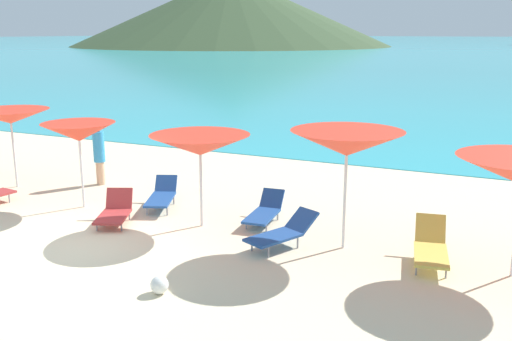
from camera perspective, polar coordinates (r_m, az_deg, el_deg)
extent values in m
cube|color=beige|center=(20.06, 1.55, 1.36)|extent=(50.00, 100.00, 0.30)
cube|color=#2DADBC|center=(237.47, 23.33, 11.64)|extent=(650.00, 440.00, 0.02)
cone|color=#384C2D|center=(164.80, -2.47, 15.61)|extent=(87.96, 87.96, 19.22)
cylinder|color=silver|center=(16.75, -22.94, 1.85)|extent=(0.05, 0.05, 2.02)
cone|color=red|center=(16.60, -23.23, 4.95)|extent=(2.08, 2.08, 0.37)
sphere|color=silver|center=(16.59, -23.27, 5.37)|extent=(0.07, 0.07, 0.07)
cylinder|color=silver|center=(14.25, -16.97, 0.26)|extent=(0.05, 0.05, 1.94)
cone|color=red|center=(14.09, -17.21, 3.67)|extent=(1.79, 1.79, 0.44)
sphere|color=silver|center=(14.06, -17.25, 4.23)|extent=(0.07, 0.07, 0.07)
cylinder|color=silver|center=(12.35, -5.49, -1.29)|extent=(0.06, 0.06, 1.91)
cone|color=red|center=(12.16, -5.58, 2.55)|extent=(2.19, 2.19, 0.45)
sphere|color=silver|center=(12.14, -5.60, 3.21)|extent=(0.07, 0.07, 0.07)
cylinder|color=silver|center=(11.13, 8.84, -2.28)|extent=(0.06, 0.06, 2.21)
cone|color=red|center=(10.90, 9.02, 2.69)|extent=(2.28, 2.28, 0.49)
sphere|color=silver|center=(10.88, 9.05, 3.47)|extent=(0.07, 0.07, 0.07)
cube|color=#1E478C|center=(11.15, 1.72, -6.66)|extent=(0.97, 1.24, 0.05)
cube|color=#1E478C|center=(11.60, 4.58, -4.96)|extent=(0.69, 0.66, 0.39)
cylinder|color=gray|center=(11.16, -0.42, -7.43)|extent=(0.04, 0.04, 0.23)
cylinder|color=gray|center=(10.82, 1.23, -8.12)|extent=(0.04, 0.04, 0.23)
cylinder|color=gray|center=(11.64, 2.50, -6.53)|extent=(0.04, 0.04, 0.23)
cylinder|color=gray|center=(11.32, 4.16, -7.15)|extent=(0.04, 0.04, 0.23)
cylinder|color=gray|center=(15.45, -23.32, -2.56)|extent=(0.04, 0.04, 0.22)
cube|color=#A53333|center=(12.88, -14.05, -4.48)|extent=(0.98, 1.19, 0.05)
cube|color=#A53333|center=(13.39, -13.43, -2.74)|extent=(0.64, 0.47, 0.47)
cylinder|color=gray|center=(12.70, -15.53, -5.39)|extent=(0.04, 0.04, 0.18)
cylinder|color=gray|center=(12.57, -13.23, -5.46)|extent=(0.04, 0.04, 0.18)
cylinder|color=gray|center=(13.36, -14.67, -4.39)|extent=(0.04, 0.04, 0.18)
cylinder|color=gray|center=(13.23, -12.47, -4.44)|extent=(0.04, 0.04, 0.18)
cube|color=#D8BF4C|center=(10.79, 17.00, -8.04)|extent=(0.78, 1.27, 0.05)
cube|color=#D8BF4C|center=(11.45, 16.95, -5.55)|extent=(0.61, 0.50, 0.49)
cylinder|color=gray|center=(10.49, 15.65, -9.42)|extent=(0.04, 0.04, 0.23)
cylinder|color=gray|center=(10.51, 18.37, -9.55)|extent=(0.04, 0.04, 0.23)
cylinder|color=gray|center=(11.26, 15.61, -7.78)|extent=(0.04, 0.04, 0.23)
cylinder|color=gray|center=(11.29, 18.13, -7.92)|extent=(0.04, 0.04, 0.23)
cube|color=#1E478C|center=(13.77, -9.50, -2.86)|extent=(0.99, 1.36, 0.05)
cube|color=#1E478C|center=(14.45, -8.93, -1.30)|extent=(0.62, 0.52, 0.39)
cylinder|color=gray|center=(13.49, -10.80, -3.89)|extent=(0.04, 0.04, 0.23)
cylinder|color=gray|center=(13.39, -8.82, -3.94)|extent=(0.04, 0.04, 0.23)
cylinder|color=gray|center=(14.30, -10.04, -2.85)|extent=(0.04, 0.04, 0.23)
cylinder|color=gray|center=(14.21, -8.17, -2.88)|extent=(0.04, 0.04, 0.23)
cube|color=#1E478C|center=(12.56, 0.56, -4.55)|extent=(0.64, 1.20, 0.05)
cube|color=#1E478C|center=(13.17, 1.61, -2.82)|extent=(0.54, 0.42, 0.41)
cylinder|color=gray|center=(12.34, -0.99, -5.45)|extent=(0.04, 0.04, 0.18)
cylinder|color=gray|center=(12.20, 1.04, -5.68)|extent=(0.04, 0.04, 0.18)
cylinder|color=gray|center=(13.06, 0.24, -4.35)|extent=(0.04, 0.04, 0.18)
cylinder|color=gray|center=(12.93, 2.17, -4.56)|extent=(0.04, 0.04, 0.18)
cylinder|color=#DBAA84|center=(16.40, -15.20, -0.23)|extent=(0.23, 0.23, 0.64)
cylinder|color=#3399D8|center=(16.25, -15.36, 2.30)|extent=(0.31, 0.31, 0.84)
sphere|color=#DBAA84|center=(16.16, -15.48, 4.09)|extent=(0.21, 0.21, 0.21)
sphere|color=white|center=(9.57, -9.57, -11.15)|extent=(0.30, 0.30, 0.30)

